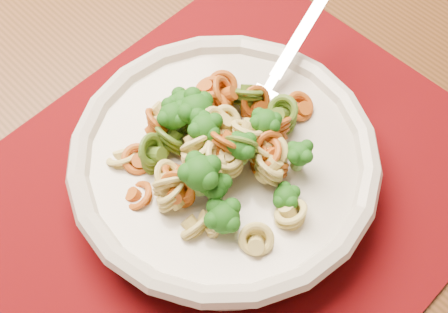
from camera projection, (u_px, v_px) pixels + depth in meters
name	position (u px, v px, depth m)	size (l,w,h in m)	color
dining_table	(177.00, 174.00, 0.70)	(1.46, 1.14, 0.75)	#5A3119
placemat	(217.00, 200.00, 0.55)	(0.49, 0.38, 0.00)	#520703
pasta_bowl	(224.00, 162.00, 0.54)	(0.27, 0.27, 0.05)	beige
pasta_broccoli_heap	(224.00, 153.00, 0.52)	(0.23, 0.23, 0.06)	#CFC366
fork	(261.00, 101.00, 0.55)	(0.19, 0.02, 0.01)	silver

